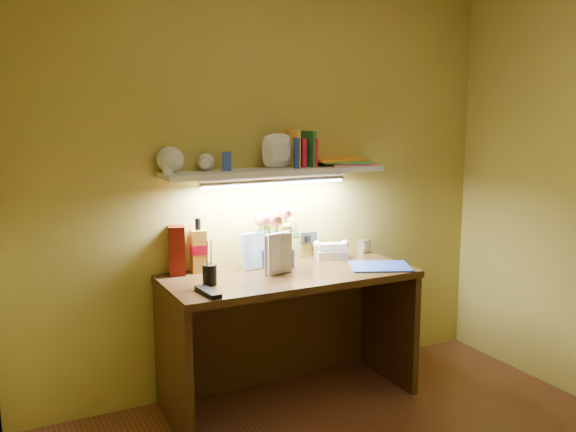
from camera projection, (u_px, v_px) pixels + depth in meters
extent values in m
cube|color=#32190D|center=(290.00, 337.00, 3.62)|extent=(1.40, 0.60, 0.75)
cube|color=silver|center=(365.00, 246.00, 4.04)|extent=(0.09, 0.07, 0.08)
cube|color=#621109|center=(177.00, 251.00, 3.50)|extent=(0.11, 0.11, 0.27)
cylinder|color=black|center=(209.00, 268.00, 3.31)|extent=(0.09, 0.09, 0.18)
cube|color=black|center=(208.00, 292.00, 3.16)|extent=(0.08, 0.21, 0.02)
cube|color=blue|center=(380.00, 266.00, 3.68)|extent=(0.41, 0.36, 0.01)
imported|color=beige|center=(264.00, 255.00, 3.48)|extent=(0.17, 0.03, 0.23)
imported|color=white|center=(269.00, 256.00, 3.47)|extent=(0.17, 0.07, 0.23)
cube|color=white|center=(276.00, 171.00, 3.62)|extent=(1.30, 0.25, 0.03)
imported|color=white|center=(178.00, 163.00, 3.35)|extent=(0.17, 0.17, 0.11)
imported|color=white|center=(205.00, 164.00, 3.43)|extent=(0.12, 0.12, 0.09)
imported|color=white|center=(281.00, 164.00, 3.61)|extent=(0.20, 0.20, 0.05)
cube|color=white|center=(167.00, 164.00, 3.36)|extent=(0.05, 0.04, 0.10)
cube|color=blue|center=(227.00, 161.00, 3.49)|extent=(0.05, 0.05, 0.10)
cube|color=red|center=(311.00, 153.00, 3.72)|extent=(0.02, 0.11, 0.17)
cube|color=yellow|center=(293.00, 148.00, 3.68)|extent=(0.03, 0.14, 0.22)
cube|color=#1F3D9C|center=(295.00, 153.00, 3.66)|extent=(0.06, 0.13, 0.17)
cube|color=#227A33|center=(308.00, 149.00, 3.72)|extent=(0.04, 0.14, 0.21)
cube|color=red|center=(302.00, 153.00, 3.71)|extent=(0.05, 0.12, 0.17)
cube|color=pink|center=(350.00, 164.00, 3.86)|extent=(0.30, 0.24, 0.01)
cube|color=#57CD75|center=(344.00, 161.00, 3.85)|extent=(0.35, 0.29, 0.01)
cube|color=orange|center=(337.00, 159.00, 3.85)|extent=(0.34, 0.25, 0.01)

